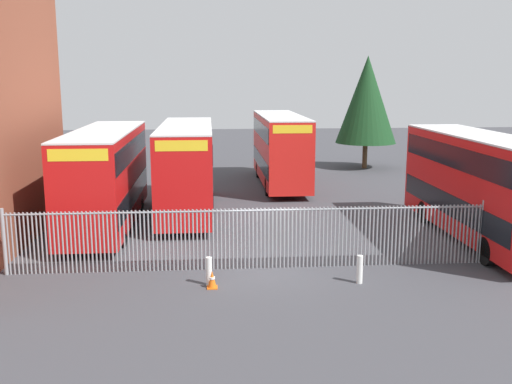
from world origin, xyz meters
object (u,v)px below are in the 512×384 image
bollard_near_left (209,271)px  double_decker_bus_near_gate (479,183)px  double_decker_bus_behind_fence_left (106,174)px  traffic_cone_by_gate (212,279)px  bollard_center_front (360,269)px  double_decker_bus_behind_fence_right (280,147)px  double_decker_bus_far_back (187,165)px

bollard_near_left → double_decker_bus_near_gate: bearing=22.6°
double_decker_bus_behind_fence_left → traffic_cone_by_gate: double_decker_bus_behind_fence_left is taller
traffic_cone_by_gate → bollard_center_front: bearing=0.9°
bollard_near_left → traffic_cone_by_gate: bearing=-71.4°
bollard_near_left → bollard_center_front: (4.97, -0.21, 0.00)m
double_decker_bus_behind_fence_left → traffic_cone_by_gate: (4.69, -8.42, -2.13)m
double_decker_bus_near_gate → traffic_cone_by_gate: size_ratio=18.32×
double_decker_bus_behind_fence_right → double_decker_bus_far_back: bearing=-127.4°
double_decker_bus_near_gate → double_decker_bus_behind_fence_right: same height
bollard_center_front → traffic_cone_by_gate: bearing=-179.1°
double_decker_bus_far_back → bollard_near_left: size_ratio=11.38×
double_decker_bus_behind_fence_right → bollard_near_left: double_decker_bus_behind_fence_right is taller
double_decker_bus_behind_fence_left → bollard_center_front: 12.84m
bollard_center_front → double_decker_bus_near_gate: bearing=38.1°
double_decker_bus_behind_fence_left → double_decker_bus_far_back: bearing=36.4°
double_decker_bus_near_gate → bollard_center_front: size_ratio=11.38×
double_decker_bus_behind_fence_right → double_decker_bus_far_back: size_ratio=1.00×
double_decker_bus_behind_fence_left → double_decker_bus_far_back: (3.54, 2.62, 0.00)m
double_decker_bus_behind_fence_right → double_decker_bus_far_back: same height
double_decker_bus_behind_fence_right → traffic_cone_by_gate: (-4.42, -18.32, -2.13)m
bollard_near_left → traffic_cone_by_gate: bollard_near_left is taller
double_decker_bus_near_gate → traffic_cone_by_gate: bearing=-156.0°
double_decker_bus_behind_fence_left → bollard_near_left: 9.54m
double_decker_bus_far_back → bollard_near_left: (1.05, -10.74, -1.95)m
double_decker_bus_near_gate → traffic_cone_by_gate: double_decker_bus_near_gate is taller
double_decker_bus_far_back → bollard_center_front: (6.02, -10.96, -1.95)m
double_decker_bus_behind_fence_left → traffic_cone_by_gate: bearing=-60.9°
double_decker_bus_near_gate → double_decker_bus_far_back: size_ratio=1.00×
double_decker_bus_behind_fence_right → bollard_center_front: (0.45, -18.24, -1.95)m
bollard_near_left → bollard_center_front: size_ratio=1.00×
double_decker_bus_near_gate → bollard_center_front: double_decker_bus_near_gate is taller
double_decker_bus_far_back → double_decker_bus_behind_fence_left: bearing=-143.6°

